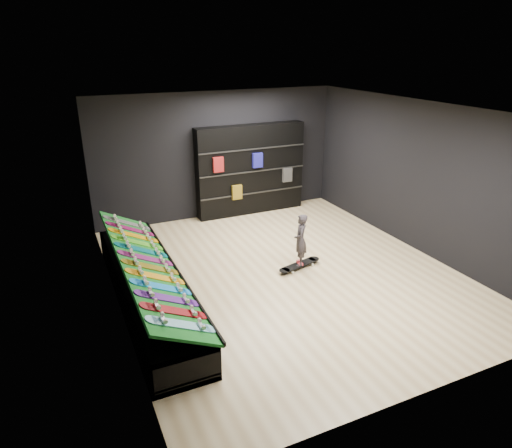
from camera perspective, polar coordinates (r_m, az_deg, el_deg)
name	(u,v)px	position (r m, az deg, el deg)	size (l,w,h in m)	color
floor	(285,273)	(8.60, 3.60, -6.13)	(6.00, 7.00, 0.01)	beige
ceiling	(289,110)	(7.68, 4.14, 14.08)	(6.00, 7.00, 0.01)	white
wall_back	(218,155)	(11.10, -4.82, 8.56)	(6.00, 0.02, 3.00)	black
wall_front	(437,288)	(5.45, 21.67, -7.42)	(6.00, 0.02, 3.00)	black
wall_left	(110,223)	(7.16, -17.79, 0.09)	(0.02, 7.00, 3.00)	black
wall_right	(418,177)	(9.75, 19.65, 5.52)	(0.02, 7.00, 3.00)	black
display_rack	(147,290)	(7.74, -13.42, -8.02)	(0.90, 4.50, 0.50)	black
turf_ramp	(148,264)	(7.54, -13.36, -4.91)	(1.00, 4.50, 0.04)	#0E5A18
back_shelving	(250,170)	(11.32, -0.70, 6.81)	(2.75, 0.32, 2.20)	black
floor_skateboard	(300,266)	(8.78, 5.46, -5.26)	(0.98, 0.22, 0.09)	black
child	(300,250)	(8.63, 5.54, -3.20)	(0.23, 0.16, 0.60)	black
display_board_0	(182,324)	(5.91, -9.28, -12.29)	(0.98, 0.22, 0.09)	#0CB2E5
display_board_1	(174,311)	(6.19, -10.17, -10.62)	(0.98, 0.22, 0.09)	red
display_board_2	(168,298)	(6.48, -10.98, -9.10)	(0.98, 0.22, 0.09)	purple
display_board_3	(162,287)	(6.77, -11.72, -7.71)	(0.98, 0.22, 0.09)	blue
display_board_4	(156,277)	(7.07, -12.38, -6.43)	(0.98, 0.22, 0.09)	orange
display_board_5	(151,267)	(7.37, -12.99, -5.26)	(0.98, 0.22, 0.09)	yellow
display_board_6	(146,258)	(7.68, -13.55, -4.18)	(0.98, 0.22, 0.09)	#2626BF
display_board_7	(142,250)	(7.99, -14.07, -3.18)	(0.98, 0.22, 0.09)	#0C8C99
display_board_8	(138,243)	(8.30, -14.54, -2.25)	(0.98, 0.22, 0.09)	green
display_board_9	(134,235)	(8.62, -14.98, -1.40)	(0.98, 0.22, 0.09)	yellow
display_board_10	(131,229)	(8.93, -15.39, -0.60)	(0.98, 0.22, 0.09)	#E5198C
display_board_11	(127,223)	(9.25, -15.77, 0.14)	(0.98, 0.22, 0.09)	black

